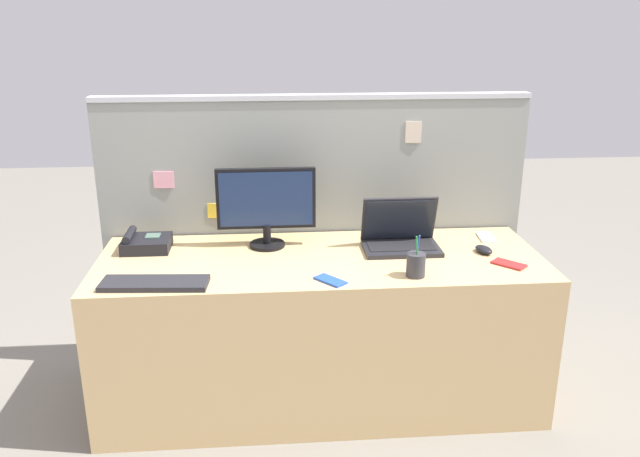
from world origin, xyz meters
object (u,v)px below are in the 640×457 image
Objects in this scene: cell_phone_white_slab at (486,237)px; cell_phone_blue_case at (330,280)px; computer_mouse_right_hand at (484,250)px; cell_phone_red_case at (509,264)px; desk_phone at (145,243)px; pen_cup at (416,265)px; keyboard_main at (155,283)px; desktop_monitor at (266,203)px; laptop at (400,235)px.

cell_phone_white_slab is 1.01× the size of cell_phone_blue_case.
cell_phone_blue_case is at bearing -176.79° from computer_mouse_right_hand.
cell_phone_blue_case is at bearing 144.35° from cell_phone_red_case.
computer_mouse_right_hand is at bearing -6.44° from desk_phone.
keyboard_main is at bearing -179.23° from pen_cup.
desktop_monitor is at bearing 0.71° from desk_phone.
cell_phone_white_slab is at bearing 0.99° from desktop_monitor.
laptop is 1.12m from keyboard_main.
desk_phone is (-0.55, -0.01, -0.17)m from desktop_monitor.
pen_cup reaches higher than keyboard_main.
desktop_monitor reaches higher than pen_cup.
desktop_monitor reaches higher than desk_phone.
desk_phone is 1.56× the size of cell_phone_white_slab.
laptop is at bearing -7.39° from desktop_monitor.
laptop is at bearing 22.60° from keyboard_main.
cell_phone_white_slab is at bearing 44.42° from pen_cup.
cell_phone_white_slab is 0.98× the size of cell_phone_red_case.
cell_phone_blue_case is (0.81, -0.44, -0.03)m from desk_phone.
keyboard_main is at bearing 173.15° from computer_mouse_right_hand.
desktop_monitor reaches higher than cell_phone_white_slab.
keyboard_main is 2.38× the size of pen_cup.
cell_phone_blue_case is (0.70, -0.01, -0.01)m from keyboard_main.
keyboard_main reaches higher than cell_phone_white_slab.
cell_phone_red_case is (-0.02, -0.35, 0.00)m from cell_phone_white_slab.
desktop_monitor reaches higher than cell_phone_red_case.
computer_mouse_right_hand reaches higher than cell_phone_white_slab.
pen_cup is 0.62m from cell_phone_white_slab.
cell_phone_red_case is at bearing -11.48° from desk_phone.
computer_mouse_right_hand is at bearing -15.40° from laptop.
keyboard_main is at bearing -161.61° from laptop.
laptop is 1.62× the size of desk_phone.
desk_phone is at bearing 176.46° from laptop.
desk_phone is 0.92m from cell_phone_blue_case.
cell_phone_blue_case is (-0.72, -0.26, -0.01)m from computer_mouse_right_hand.
cell_phone_red_case is (0.43, 0.09, -0.05)m from pen_cup.
laptop reaches higher than cell_phone_white_slab.
cell_phone_red_case is 1.03× the size of cell_phone_blue_case.
pen_cup is at bearing -90.50° from laptop.
keyboard_main is 1.56m from cell_phone_white_slab.
desktop_monitor is 1.07× the size of keyboard_main.
cell_phone_blue_case is (0.25, -0.44, -0.20)m from desktop_monitor.
desk_phone reaches higher than computer_mouse_right_hand.
laptop is 2.47× the size of cell_phone_red_case.
desktop_monitor reaches higher than laptop.
desktop_monitor is 3.34× the size of cell_phone_blue_case.
cell_phone_blue_case is at bearing -144.86° from cell_phone_white_slab.
cell_phone_white_slab is at bearing 20.88° from keyboard_main.
desktop_monitor reaches higher than computer_mouse_right_hand.
pen_cup is 1.27× the size of cell_phone_red_case.
pen_cup reaches higher than cell_phone_white_slab.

